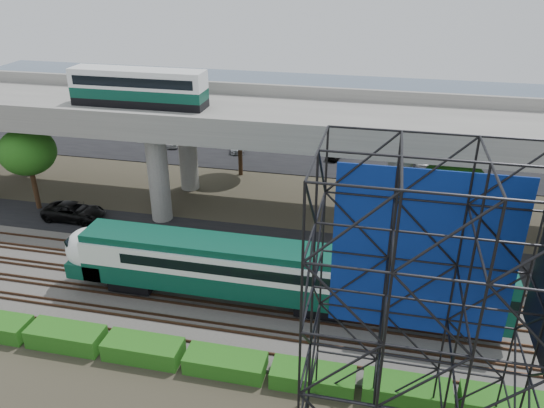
# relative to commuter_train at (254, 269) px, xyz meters

# --- Properties ---
(ground) EXTENTS (140.00, 140.00, 0.00)m
(ground) POSITION_rel_commuter_train_xyz_m (-1.08, -2.00, -2.88)
(ground) COLOR #474233
(ground) RESTS_ON ground
(ballast_bed) EXTENTS (90.00, 12.00, 0.20)m
(ballast_bed) POSITION_rel_commuter_train_xyz_m (-1.08, 0.00, -2.78)
(ballast_bed) COLOR slate
(ballast_bed) RESTS_ON ground
(service_road) EXTENTS (90.00, 5.00, 0.08)m
(service_road) POSITION_rel_commuter_train_xyz_m (-1.08, 8.50, -2.84)
(service_road) COLOR black
(service_road) RESTS_ON ground
(parking_lot) EXTENTS (90.00, 18.00, 0.08)m
(parking_lot) POSITION_rel_commuter_train_xyz_m (-1.08, 32.00, -2.84)
(parking_lot) COLOR black
(parking_lot) RESTS_ON ground
(harbor_water) EXTENTS (140.00, 40.00, 0.03)m
(harbor_water) POSITION_rel_commuter_train_xyz_m (-1.08, 54.00, -2.87)
(harbor_water) COLOR #405569
(harbor_water) RESTS_ON ground
(rail_tracks) EXTENTS (90.00, 9.52, 0.16)m
(rail_tracks) POSITION_rel_commuter_train_xyz_m (-1.08, -0.00, -2.60)
(rail_tracks) COLOR #472D1E
(rail_tracks) RESTS_ON ballast_bed
(commuter_train) EXTENTS (29.30, 3.06, 4.30)m
(commuter_train) POSITION_rel_commuter_train_xyz_m (0.00, 0.00, 0.00)
(commuter_train) COLOR black
(commuter_train) RESTS_ON rail_tracks
(overpass) EXTENTS (80.00, 12.00, 12.40)m
(overpass) POSITION_rel_commuter_train_xyz_m (-2.01, 14.00, 5.33)
(overpass) COLOR #9E9B93
(overpass) RESTS_ON ground
(scaffold_tower) EXTENTS (9.36, 6.36, 15.00)m
(scaffold_tower) POSITION_rel_commuter_train_xyz_m (9.70, -9.98, 4.59)
(scaffold_tower) COLOR black
(scaffold_tower) RESTS_ON ground
(hedge_strip) EXTENTS (34.60, 1.80, 1.20)m
(hedge_strip) POSITION_rel_commuter_train_xyz_m (-0.07, -6.30, -2.32)
(hedge_strip) COLOR #1C6015
(hedge_strip) RESTS_ON ground
(trees) EXTENTS (40.94, 16.94, 7.69)m
(trees) POSITION_rel_commuter_train_xyz_m (-5.74, 14.17, 2.69)
(trees) COLOR #382314
(trees) RESTS_ON ground
(suv) EXTENTS (5.49, 2.55, 1.52)m
(suv) POSITION_rel_commuter_train_xyz_m (-18.56, 8.64, -2.04)
(suv) COLOR black
(suv) RESTS_ON service_road
(parked_cars) EXTENTS (36.58, 9.38, 1.24)m
(parked_cars) POSITION_rel_commuter_train_xyz_m (1.36, 31.74, -2.21)
(parked_cars) COLOR silver
(parked_cars) RESTS_ON parking_lot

